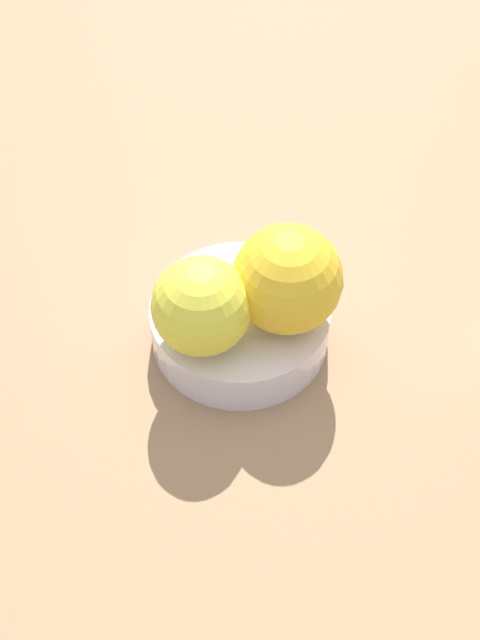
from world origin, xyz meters
TOP-DOWN VIEW (x-y plane):
  - ground_plane at (0.00, 0.00)cm, footprint 110.00×110.00cm
  - fruit_bowl at (0.00, 0.00)cm, footprint 13.65×13.65cm
  - orange_in_bowl_0 at (-2.59, 2.87)cm, footprint 7.13×7.13cm
  - orange_in_bowl_1 at (-0.93, -3.28)cm, footprint 7.97×7.97cm

SIDE VIEW (x-z plane):
  - ground_plane at x=0.00cm, z-range -2.00..0.00cm
  - fruit_bowl at x=0.00cm, z-range -0.10..3.52cm
  - orange_in_bowl_0 at x=-2.59cm, z-range 3.62..10.75cm
  - orange_in_bowl_1 at x=-0.93cm, z-range 3.62..11.59cm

